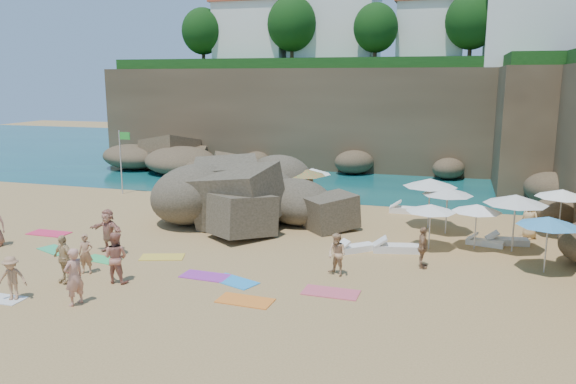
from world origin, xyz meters
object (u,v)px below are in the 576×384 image
(parasol_0, at_px, (304,173))
(person_stand_1, at_px, (116,257))
(person_stand_5, at_px, (223,195))
(person_stand_6, at_px, (74,277))
(person_stand_3, at_px, (423,248))
(person_stand_4, at_px, (530,220))
(flag_pole, at_px, (122,154))
(parasol_2, at_px, (430,183))
(rock_outcrop, at_px, (253,222))
(person_stand_2, at_px, (293,189))
(lounger_0, at_px, (409,210))
(parasol_1, at_px, (312,171))

(parasol_0, bearing_deg, person_stand_1, -102.80)
(person_stand_5, height_order, person_stand_6, person_stand_6)
(parasol_0, height_order, person_stand_3, parasol_0)
(person_stand_4, bearing_deg, flag_pole, -151.47)
(parasol_0, bearing_deg, person_stand_3, -51.92)
(person_stand_3, xyz_separation_m, person_stand_6, (-10.59, -6.99, 0.14))
(person_stand_5, relative_size, person_stand_6, 0.91)
(flag_pole, height_order, person_stand_6, flag_pole)
(parasol_2, distance_m, person_stand_3, 6.38)
(rock_outcrop, height_order, person_stand_6, person_stand_6)
(person_stand_2, bearing_deg, person_stand_3, 159.18)
(parasol_2, distance_m, lounger_0, 3.70)
(parasol_1, relative_size, person_stand_4, 1.25)
(flag_pole, distance_m, lounger_0, 17.98)
(person_stand_6, bearing_deg, parasol_2, 157.02)
(flag_pole, distance_m, parasol_1, 12.19)
(person_stand_1, bearing_deg, lounger_0, -125.41)
(rock_outcrop, distance_m, parasol_1, 5.72)
(person_stand_4, bearing_deg, person_stand_1, -108.25)
(person_stand_5, bearing_deg, person_stand_4, -33.54)
(parasol_2, bearing_deg, person_stand_3, -89.12)
(person_stand_4, relative_size, person_stand_6, 0.92)
(person_stand_1, relative_size, person_stand_5, 1.08)
(person_stand_6, bearing_deg, person_stand_1, -167.30)
(parasol_1, bearing_deg, person_stand_2, 172.30)
(flag_pole, bearing_deg, person_stand_2, 5.24)
(rock_outcrop, distance_m, parasol_2, 9.08)
(parasol_0, height_order, person_stand_4, parasol_0)
(person_stand_5, bearing_deg, lounger_0, -16.79)
(person_stand_3, bearing_deg, person_stand_6, 119.75)
(person_stand_2, height_order, person_stand_5, person_stand_5)
(rock_outcrop, bearing_deg, person_stand_2, 83.69)
(parasol_0, relative_size, person_stand_1, 1.17)
(parasol_1, xyz_separation_m, person_stand_5, (-4.33, -3.09, -1.05))
(parasol_0, distance_m, person_stand_3, 11.85)
(parasol_2, bearing_deg, person_stand_6, -128.46)
(lounger_0, bearing_deg, person_stand_1, -123.30)
(flag_pole, bearing_deg, person_stand_5, -16.11)
(rock_outcrop, bearing_deg, person_stand_5, 141.63)
(rock_outcrop, height_order, lounger_0, rock_outcrop)
(flag_pole, relative_size, lounger_0, 1.97)
(person_stand_6, bearing_deg, parasol_1, -176.68)
(person_stand_5, bearing_deg, person_stand_1, -115.50)
(parasol_2, distance_m, person_stand_1, 15.21)
(parasol_2, xyz_separation_m, person_stand_3, (0.10, -6.22, -1.44))
(lounger_0, xyz_separation_m, person_stand_6, (-9.31, -16.02, 0.80))
(parasol_2, height_order, person_stand_2, parasol_2)
(person_stand_4, distance_m, person_stand_6, 19.65)
(person_stand_1, relative_size, person_stand_3, 1.14)
(person_stand_2, xyz_separation_m, person_stand_3, (8.20, -10.04, 0.08))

